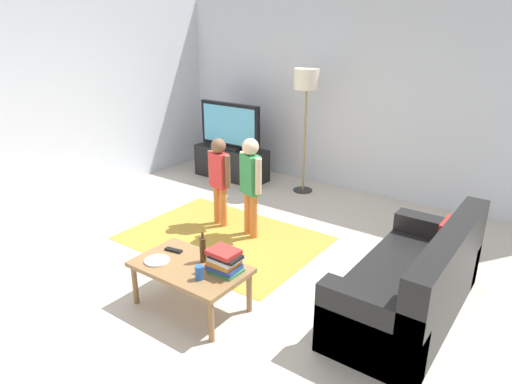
{
  "coord_description": "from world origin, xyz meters",
  "views": [
    {
      "loc": [
        2.75,
        -3.18,
        2.41
      ],
      "look_at": [
        0.0,
        0.6,
        0.65
      ],
      "focal_mm": 32.34,
      "sensor_mm": 36.0,
      "label": 1
    }
  ],
  "objects_px": {
    "couch": "(417,287)",
    "plate": "(157,261)",
    "tv_stand": "(231,163)",
    "soda_can": "(199,273)",
    "tv": "(230,126)",
    "book_stack": "(225,261)",
    "child_near_tv": "(219,174)",
    "tv_remote": "(174,250)",
    "child_center": "(251,179)",
    "bottle": "(203,249)",
    "coffee_table": "(190,270)",
    "floor_lamp": "(307,86)"
  },
  "relations": [
    {
      "from": "couch",
      "to": "plate",
      "type": "distance_m",
      "value": 2.24
    },
    {
      "from": "tv_remote",
      "to": "child_near_tv",
      "type": "bearing_deg",
      "value": 104.24
    },
    {
      "from": "child_center",
      "to": "plate",
      "type": "relative_size",
      "value": 5.36
    },
    {
      "from": "tv_stand",
      "to": "plate",
      "type": "distance_m",
      "value": 3.54
    },
    {
      "from": "couch",
      "to": "book_stack",
      "type": "distance_m",
      "value": 1.64
    },
    {
      "from": "floor_lamp",
      "to": "soda_can",
      "type": "distance_m",
      "value": 3.56
    },
    {
      "from": "tv",
      "to": "child_near_tv",
      "type": "bearing_deg",
      "value": -55.14
    },
    {
      "from": "tv",
      "to": "plate",
      "type": "height_order",
      "value": "tv"
    },
    {
      "from": "bottle",
      "to": "tv_remote",
      "type": "xyz_separation_m",
      "value": [
        -0.35,
        -0.02,
        -0.11
      ]
    },
    {
      "from": "floor_lamp",
      "to": "coffee_table",
      "type": "relative_size",
      "value": 1.78
    },
    {
      "from": "tv",
      "to": "book_stack",
      "type": "height_order",
      "value": "tv"
    },
    {
      "from": "couch",
      "to": "book_stack",
      "type": "xyz_separation_m",
      "value": [
        -1.33,
        -0.93,
        0.23
      ]
    },
    {
      "from": "tv_stand",
      "to": "bottle",
      "type": "bearing_deg",
      "value": -55.05
    },
    {
      "from": "bottle",
      "to": "plate",
      "type": "distance_m",
      "value": 0.42
    },
    {
      "from": "coffee_table",
      "to": "soda_can",
      "type": "height_order",
      "value": "soda_can"
    },
    {
      "from": "coffee_table",
      "to": "soda_can",
      "type": "distance_m",
      "value": 0.27
    },
    {
      "from": "child_near_tv",
      "to": "soda_can",
      "type": "xyz_separation_m",
      "value": [
        1.15,
        -1.62,
        -0.18
      ]
    },
    {
      "from": "coffee_table",
      "to": "tv_remote",
      "type": "height_order",
      "value": "tv_remote"
    },
    {
      "from": "child_center",
      "to": "bottle",
      "type": "height_order",
      "value": "child_center"
    },
    {
      "from": "plate",
      "to": "couch",
      "type": "bearing_deg",
      "value": 30.82
    },
    {
      "from": "bottle",
      "to": "couch",
      "type": "bearing_deg",
      "value": 29.65
    },
    {
      "from": "tv",
      "to": "child_near_tv",
      "type": "distance_m",
      "value": 1.8
    },
    {
      "from": "tv_stand",
      "to": "soda_can",
      "type": "distance_m",
      "value": 3.8
    },
    {
      "from": "floor_lamp",
      "to": "soda_can",
      "type": "bearing_deg",
      "value": -74.0
    },
    {
      "from": "tv_stand",
      "to": "couch",
      "type": "distance_m",
      "value": 4.1
    },
    {
      "from": "floor_lamp",
      "to": "soda_can",
      "type": "height_order",
      "value": "floor_lamp"
    },
    {
      "from": "tv",
      "to": "floor_lamp",
      "type": "relative_size",
      "value": 0.62
    },
    {
      "from": "floor_lamp",
      "to": "plate",
      "type": "bearing_deg",
      "value": -82.39
    },
    {
      "from": "plate",
      "to": "bottle",
      "type": "bearing_deg",
      "value": 36.05
    },
    {
      "from": "tv",
      "to": "plate",
      "type": "distance_m",
      "value": 3.54
    },
    {
      "from": "tv",
      "to": "plate",
      "type": "bearing_deg",
      "value": -61.51
    },
    {
      "from": "couch",
      "to": "floor_lamp",
      "type": "bearing_deg",
      "value": 138.06
    },
    {
      "from": "tv_remote",
      "to": "soda_can",
      "type": "height_order",
      "value": "soda_can"
    },
    {
      "from": "child_near_tv",
      "to": "plate",
      "type": "distance_m",
      "value": 1.76
    },
    {
      "from": "child_center",
      "to": "tv_remote",
      "type": "xyz_separation_m",
      "value": [
        0.14,
        -1.37,
        -0.28
      ]
    },
    {
      "from": "coffee_table",
      "to": "couch",
      "type": "bearing_deg",
      "value": 32.01
    },
    {
      "from": "tv_remote",
      "to": "soda_can",
      "type": "bearing_deg",
      "value": -33.02
    },
    {
      "from": "book_stack",
      "to": "tv_remote",
      "type": "xyz_separation_m",
      "value": [
        -0.61,
        0.0,
        -0.09
      ]
    },
    {
      "from": "floor_lamp",
      "to": "child_center",
      "type": "relative_size",
      "value": 1.51
    },
    {
      "from": "floor_lamp",
      "to": "bottle",
      "type": "height_order",
      "value": "floor_lamp"
    },
    {
      "from": "tv",
      "to": "couch",
      "type": "distance_m",
      "value": 4.13
    },
    {
      "from": "child_center",
      "to": "bottle",
      "type": "relative_size",
      "value": 4.13
    },
    {
      "from": "tv_remote",
      "to": "coffee_table",
      "type": "bearing_deg",
      "value": -28.52
    },
    {
      "from": "book_stack",
      "to": "tv",
      "type": "bearing_deg",
      "value": 128.3
    },
    {
      "from": "child_near_tv",
      "to": "child_center",
      "type": "bearing_deg",
      "value": -3.26
    },
    {
      "from": "child_near_tv",
      "to": "couch",
      "type": "bearing_deg",
      "value": -10.45
    },
    {
      "from": "floor_lamp",
      "to": "book_stack",
      "type": "bearing_deg",
      "value": -71.34
    },
    {
      "from": "coffee_table",
      "to": "book_stack",
      "type": "height_order",
      "value": "book_stack"
    },
    {
      "from": "couch",
      "to": "plate",
      "type": "xyz_separation_m",
      "value": [
        -1.92,
        -1.15,
        0.14
      ]
    },
    {
      "from": "child_near_tv",
      "to": "plate",
      "type": "height_order",
      "value": "child_near_tv"
    }
  ]
}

